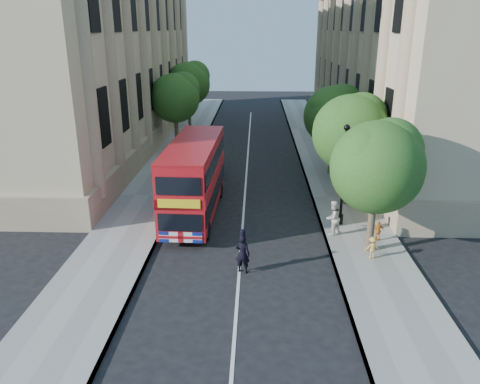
# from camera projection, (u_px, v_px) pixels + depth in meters

# --- Properties ---
(ground) EXTENTS (120.00, 120.00, 0.00)m
(ground) POSITION_uv_depth(u_px,v_px,m) (238.00, 284.00, 18.59)
(ground) COLOR black
(ground) RESTS_ON ground
(pavement_right) EXTENTS (3.50, 80.00, 0.12)m
(pavement_right) POSITION_uv_depth(u_px,v_px,m) (341.00, 198.00, 27.81)
(pavement_right) COLOR gray
(pavement_right) RESTS_ON ground
(pavement_left) EXTENTS (3.50, 80.00, 0.12)m
(pavement_left) POSITION_uv_depth(u_px,v_px,m) (149.00, 196.00, 28.19)
(pavement_left) COLOR gray
(pavement_left) RESTS_ON ground
(building_right) EXTENTS (12.00, 38.00, 18.00)m
(building_right) POSITION_uv_depth(u_px,v_px,m) (420.00, 36.00, 37.78)
(building_right) COLOR tan
(building_right) RESTS_ON ground
(building_left) EXTENTS (12.00, 38.00, 18.00)m
(building_left) POSITION_uv_depth(u_px,v_px,m) (83.00, 36.00, 38.68)
(building_left) COLOR tan
(building_left) RESTS_ON ground
(tree_right_near) EXTENTS (4.00, 4.00, 6.08)m
(tree_right_near) POSITION_uv_depth(u_px,v_px,m) (378.00, 162.00, 19.85)
(tree_right_near) COLOR #473828
(tree_right_near) RESTS_ON ground
(tree_right_mid) EXTENTS (4.20, 4.20, 6.37)m
(tree_right_mid) POSITION_uv_depth(u_px,v_px,m) (352.00, 129.00, 25.44)
(tree_right_mid) COLOR #473828
(tree_right_mid) RESTS_ON ground
(tree_right_far) EXTENTS (4.00, 4.00, 6.15)m
(tree_right_far) POSITION_uv_depth(u_px,v_px,m) (334.00, 112.00, 31.14)
(tree_right_far) COLOR #473828
(tree_right_far) RESTS_ON ground
(tree_left_far) EXTENTS (4.00, 4.00, 6.30)m
(tree_left_far) POSITION_uv_depth(u_px,v_px,m) (176.00, 95.00, 38.08)
(tree_left_far) COLOR #473828
(tree_left_far) RESTS_ON ground
(tree_left_back) EXTENTS (4.20, 4.20, 6.65)m
(tree_left_back) POSITION_uv_depth(u_px,v_px,m) (189.00, 81.00, 45.54)
(tree_left_back) COLOR #473828
(tree_left_back) RESTS_ON ground
(lamp_post) EXTENTS (0.32, 0.32, 5.16)m
(lamp_post) POSITION_uv_depth(u_px,v_px,m) (343.00, 179.00, 23.25)
(lamp_post) COLOR black
(lamp_post) RESTS_ON pavement_right
(double_decker_bus) EXTENTS (2.57, 8.70, 3.99)m
(double_decker_bus) POSITION_uv_depth(u_px,v_px,m) (194.00, 177.00, 24.71)
(double_decker_bus) COLOR #A50B11
(double_decker_bus) RESTS_ON ground
(box_van) EXTENTS (2.12, 5.08, 2.89)m
(box_van) POSITION_uv_depth(u_px,v_px,m) (205.00, 160.00, 30.85)
(box_van) COLOR black
(box_van) RESTS_ON ground
(police_constable) EXTENTS (0.70, 0.55, 1.68)m
(police_constable) POSITION_uv_depth(u_px,v_px,m) (243.00, 254.00, 19.25)
(police_constable) COLOR black
(police_constable) RESTS_ON ground
(woman_pedestrian) EXTENTS (1.06, 1.03, 1.72)m
(woman_pedestrian) POSITION_uv_depth(u_px,v_px,m) (333.00, 218.00, 22.55)
(woman_pedestrian) COLOR silver
(woman_pedestrian) RESTS_ON pavement_right
(child_a) EXTENTS (0.60, 0.32, 0.98)m
(child_a) POSITION_uv_depth(u_px,v_px,m) (378.00, 231.00, 22.00)
(child_a) COLOR orange
(child_a) RESTS_ON pavement_right
(child_b) EXTENTS (0.66, 0.40, 0.99)m
(child_b) POSITION_uv_depth(u_px,v_px,m) (372.00, 248.00, 20.31)
(child_b) COLOR gold
(child_b) RESTS_ON pavement_right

